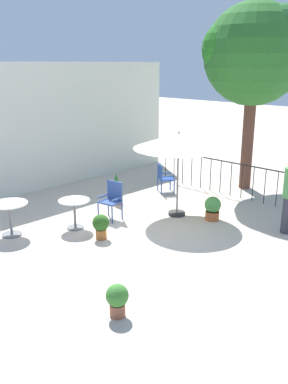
{
  "coord_description": "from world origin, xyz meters",
  "views": [
    {
      "loc": [
        -6.85,
        -6.42,
        3.8
      ],
      "look_at": [
        0.0,
        0.33,
        0.84
      ],
      "focal_mm": 39.3,
      "sensor_mm": 36.0,
      "label": 1
    }
  ],
  "objects_px": {
    "cafe_table_0": "(75,209)",
    "cafe_table_1": "(10,213)",
    "potted_plant_2": "(101,225)",
    "patio_umbrella_0": "(178,141)",
    "potted_plant_0": "(116,188)",
    "potted_plant_1": "(213,208)",
    "patio_chair_1": "(112,198)",
    "potted_plant_3": "(117,299)",
    "shade_tree": "(254,54)",
    "patio_chair_0": "(164,177)"
  },
  "relations": [
    {
      "from": "potted_plant_1",
      "to": "cafe_table_1",
      "type": "bearing_deg",
      "value": 146.33
    },
    {
      "from": "potted_plant_2",
      "to": "potted_plant_3",
      "type": "bearing_deg",
      "value": -125.07
    },
    {
      "from": "potted_plant_1",
      "to": "potted_plant_3",
      "type": "bearing_deg",
      "value": -162.24
    },
    {
      "from": "shade_tree",
      "to": "patio_chair_1",
      "type": "distance_m",
      "value": 6.02
    },
    {
      "from": "potted_plant_1",
      "to": "cafe_table_0",
      "type": "bearing_deg",
      "value": 144.14
    },
    {
      "from": "shade_tree",
      "to": "potted_plant_3",
      "type": "distance_m",
      "value": 8.86
    },
    {
      "from": "cafe_table_1",
      "to": "patio_chair_1",
      "type": "height_order",
      "value": "patio_chair_1"
    },
    {
      "from": "cafe_table_1",
      "to": "potted_plant_0",
      "type": "xyz_separation_m",
      "value": [
        3.23,
        -0.01,
        -0.09
      ]
    },
    {
      "from": "cafe_table_0",
      "to": "patio_chair_1",
      "type": "relative_size",
      "value": 0.78
    },
    {
      "from": "patio_chair_0",
      "to": "patio_chair_1",
      "type": "bearing_deg",
      "value": -167.15
    },
    {
      "from": "cafe_table_0",
      "to": "cafe_table_1",
      "type": "relative_size",
      "value": 0.89
    },
    {
      "from": "potted_plant_0",
      "to": "potted_plant_1",
      "type": "relative_size",
      "value": 1.47
    },
    {
      "from": "potted_plant_0",
      "to": "patio_umbrella_0",
      "type": "bearing_deg",
      "value": -75.59
    },
    {
      "from": "shade_tree",
      "to": "patio_chair_0",
      "type": "bearing_deg",
      "value": 146.66
    },
    {
      "from": "patio_umbrella_0",
      "to": "patio_chair_1",
      "type": "relative_size",
      "value": 2.36
    },
    {
      "from": "cafe_table_1",
      "to": "potted_plant_2",
      "type": "bearing_deg",
      "value": -51.06
    },
    {
      "from": "shade_tree",
      "to": "cafe_table_0",
      "type": "distance_m",
      "value": 6.96
    },
    {
      "from": "patio_umbrella_0",
      "to": "cafe_table_1",
      "type": "relative_size",
      "value": 2.71
    },
    {
      "from": "potted_plant_3",
      "to": "patio_umbrella_0",
      "type": "bearing_deg",
      "value": 29.11
    },
    {
      "from": "patio_chair_0",
      "to": "potted_plant_2",
      "type": "bearing_deg",
      "value": -158.95
    },
    {
      "from": "shade_tree",
      "to": "patio_chair_1",
      "type": "relative_size",
      "value": 5.77
    },
    {
      "from": "patio_chair_1",
      "to": "patio_umbrella_0",
      "type": "bearing_deg",
      "value": -37.25
    },
    {
      "from": "patio_chair_0",
      "to": "patio_chair_1",
      "type": "height_order",
      "value": "patio_chair_1"
    },
    {
      "from": "potted_plant_0",
      "to": "potted_plant_2",
      "type": "xyz_separation_m",
      "value": [
        -1.92,
        -1.62,
        -0.13
      ]
    },
    {
      "from": "patio_umbrella_0",
      "to": "cafe_table_0",
      "type": "height_order",
      "value": "patio_umbrella_0"
    },
    {
      "from": "potted_plant_0",
      "to": "potted_plant_3",
      "type": "height_order",
      "value": "potted_plant_0"
    },
    {
      "from": "patio_umbrella_0",
      "to": "cafe_table_1",
      "type": "height_order",
      "value": "patio_umbrella_0"
    },
    {
      "from": "shade_tree",
      "to": "potted_plant_2",
      "type": "relative_size",
      "value": 9.61
    },
    {
      "from": "shade_tree",
      "to": "potted_plant_3",
      "type": "height_order",
      "value": "shade_tree"
    },
    {
      "from": "cafe_table_0",
      "to": "patio_chair_1",
      "type": "distance_m",
      "value": 1.09
    },
    {
      "from": "cafe_table_1",
      "to": "potted_plant_1",
      "type": "distance_m",
      "value": 4.88
    },
    {
      "from": "patio_umbrella_0",
      "to": "potted_plant_3",
      "type": "relative_size",
      "value": 4.18
    },
    {
      "from": "shade_tree",
      "to": "potted_plant_1",
      "type": "relative_size",
      "value": 9.08
    },
    {
      "from": "cafe_table_0",
      "to": "potted_plant_3",
      "type": "relative_size",
      "value": 1.38
    },
    {
      "from": "patio_umbrella_0",
      "to": "patio_chair_1",
      "type": "distance_m",
      "value": 2.18
    },
    {
      "from": "patio_umbrella_0",
      "to": "potted_plant_2",
      "type": "bearing_deg",
      "value": 175.06
    },
    {
      "from": "cafe_table_1",
      "to": "potted_plant_3",
      "type": "relative_size",
      "value": 1.54
    },
    {
      "from": "potted_plant_0",
      "to": "potted_plant_3",
      "type": "xyz_separation_m",
      "value": [
        -3.69,
        -4.14,
        -0.15
      ]
    },
    {
      "from": "patio_chair_1",
      "to": "cafe_table_1",
      "type": "bearing_deg",
      "value": 160.93
    },
    {
      "from": "cafe_table_0",
      "to": "potted_plant_1",
      "type": "relative_size",
      "value": 1.23
    },
    {
      "from": "patio_chair_0",
      "to": "patio_chair_1",
      "type": "xyz_separation_m",
      "value": [
        -2.6,
        -0.59,
        0.06
      ]
    },
    {
      "from": "potted_plant_3",
      "to": "patio_chair_0",
      "type": "bearing_deg",
      "value": 35.93
    },
    {
      "from": "potted_plant_2",
      "to": "potted_plant_3",
      "type": "distance_m",
      "value": 3.08
    },
    {
      "from": "patio_umbrella_0",
      "to": "potted_plant_1",
      "type": "relative_size",
      "value": 3.72
    },
    {
      "from": "potted_plant_3",
      "to": "cafe_table_1",
      "type": "bearing_deg",
      "value": 83.76
    },
    {
      "from": "potted_plant_2",
      "to": "patio_umbrella_0",
      "type": "bearing_deg",
      "value": -4.94
    },
    {
      "from": "potted_plant_2",
      "to": "potted_plant_1",
      "type": "bearing_deg",
      "value": -21.41
    },
    {
      "from": "cafe_table_0",
      "to": "potted_plant_0",
      "type": "distance_m",
      "value": 2.07
    },
    {
      "from": "potted_plant_1",
      "to": "patio_chair_1",
      "type": "bearing_deg",
      "value": 131.93
    },
    {
      "from": "cafe_table_0",
      "to": "potted_plant_3",
      "type": "height_order",
      "value": "cafe_table_0"
    }
  ]
}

